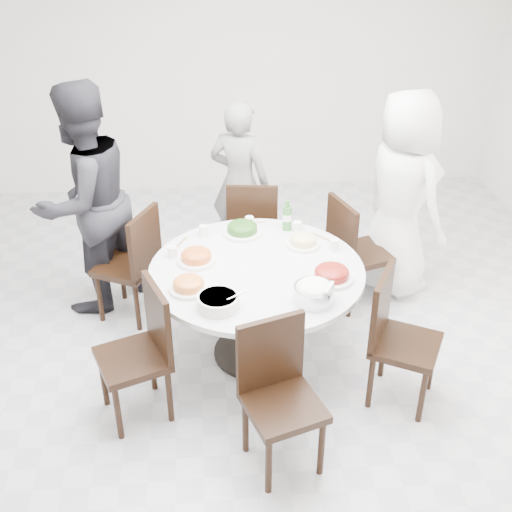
{
  "coord_description": "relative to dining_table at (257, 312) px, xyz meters",
  "views": [
    {
      "loc": [
        -0.26,
        -3.79,
        3.1
      ],
      "look_at": [
        0.09,
        0.02,
        0.82
      ],
      "focal_mm": 45.0,
      "sensor_mm": 36.0,
      "label": 1
    }
  ],
  "objects": [
    {
      "name": "diner_left",
      "position": [
        -1.26,
        0.82,
        0.55
      ],
      "size": [
        1.13,
        1.14,
        1.86
      ],
      "primitive_type": "imported",
      "rotation": [
        0.0,
        0.0,
        3.98
      ],
      "color": "black",
      "rests_on": "floor"
    },
    {
      "name": "chair_se",
      "position": [
        0.93,
        -0.56,
        0.1
      ],
      "size": [
        0.57,
        0.57,
        0.95
      ],
      "primitive_type": "cube",
      "rotation": [
        0.0,
        0.0,
        7.35
      ],
      "color": "black",
      "rests_on": "floor"
    },
    {
      "name": "dish_tofu",
      "position": [
        -0.47,
        -0.23,
        0.41
      ],
      "size": [
        0.26,
        0.26,
        0.07
      ],
      "primitive_type": "cylinder",
      "color": "white",
      "rests_on": "dining_table"
    },
    {
      "name": "dish_redbrown",
      "position": [
        0.49,
        -0.18,
        0.41
      ],
      "size": [
        0.3,
        0.3,
        0.07
      ],
      "primitive_type": "cylinder",
      "color": "white",
      "rests_on": "dining_table"
    },
    {
      "name": "chair_nw",
      "position": [
        -0.97,
        0.6,
        0.1
      ],
      "size": [
        0.56,
        0.56,
        0.95
      ],
      "primitive_type": "cube",
      "rotation": [
        0.0,
        0.0,
        4.26
      ],
      "color": "black",
      "rests_on": "floor"
    },
    {
      "name": "chopsticks",
      "position": [
        -0.02,
        0.62,
        0.38
      ],
      "size": [
        0.24,
        0.04,
        0.01
      ],
      "primitive_type": null,
      "color": "tan",
      "rests_on": "dining_table"
    },
    {
      "name": "chair_s",
      "position": [
        0.06,
        -1.04,
        0.1
      ],
      "size": [
        0.53,
        0.53,
        0.95
      ],
      "primitive_type": "cube",
      "rotation": [
        0.0,
        0.0,
        6.6
      ],
      "color": "black",
      "rests_on": "floor"
    },
    {
      "name": "tea_cups",
      "position": [
        0.02,
        0.65,
        0.42
      ],
      "size": [
        0.07,
        0.07,
        0.08
      ],
      "primitive_type": "cylinder",
      "color": "white",
      "rests_on": "dining_table"
    },
    {
      "name": "rice_bowl",
      "position": [
        0.33,
        -0.43,
        0.43
      ],
      "size": [
        0.26,
        0.26,
        0.11
      ],
      "primitive_type": "cylinder",
      "color": "silver",
      "rests_on": "dining_table"
    },
    {
      "name": "floor",
      "position": [
        -0.09,
        0.03,
        -0.38
      ],
      "size": [
        6.0,
        6.0,
        0.01
      ],
      "primitive_type": "cube",
      "color": "silver",
      "rests_on": "ground"
    },
    {
      "name": "chair_n",
      "position": [
        0.07,
        1.12,
        0.1
      ],
      "size": [
        0.47,
        0.47,
        0.95
      ],
      "primitive_type": "cube",
      "rotation": [
        0.0,
        0.0,
        3.01
      ],
      "color": "black",
      "rests_on": "floor"
    },
    {
      "name": "chair_sw",
      "position": [
        -0.84,
        -0.54,
        0.1
      ],
      "size": [
        0.54,
        0.54,
        0.95
      ],
      "primitive_type": "cube",
      "rotation": [
        0.0,
        0.0,
        5.09
      ],
      "color": "black",
      "rests_on": "floor"
    },
    {
      "name": "diner_right",
      "position": [
        1.25,
        0.82,
        0.49
      ],
      "size": [
        0.87,
        1.0,
        1.73
      ],
      "primitive_type": "imported",
      "rotation": [
        0.0,
        0.0,
        2.04
      ],
      "color": "white",
      "rests_on": "floor"
    },
    {
      "name": "diner_middle",
      "position": [
        -0.02,
        1.44,
        0.37
      ],
      "size": [
        0.65,
        0.56,
        1.5
      ],
      "primitive_type": "imported",
      "rotation": [
        0.0,
        0.0,
        2.71
      ],
      "color": "black",
      "rests_on": "floor"
    },
    {
      "name": "dish_pale",
      "position": [
        0.37,
        0.28,
        0.41
      ],
      "size": [
        0.25,
        0.25,
        0.07
      ],
      "primitive_type": "cylinder",
      "color": "white",
      "rests_on": "dining_table"
    },
    {
      "name": "beverage_bottle",
      "position": [
        0.28,
        0.55,
        0.5
      ],
      "size": [
        0.07,
        0.07,
        0.24
      ],
      "primitive_type": "cylinder",
      "color": "#326E2C",
      "rests_on": "dining_table"
    },
    {
      "name": "chair_ne",
      "position": [
        0.9,
        0.62,
        0.1
      ],
      "size": [
        0.53,
        0.53,
        0.95
      ],
      "primitive_type": "cube",
      "rotation": [
        0.0,
        0.0,
        1.88
      ],
      "color": "black",
      "rests_on": "floor"
    },
    {
      "name": "soup_bowl",
      "position": [
        -0.28,
        -0.44,
        0.42
      ],
      "size": [
        0.27,
        0.27,
        0.08
      ],
      "primitive_type": "cylinder",
      "color": "white",
      "rests_on": "dining_table"
    },
    {
      "name": "dish_greens",
      "position": [
        -0.06,
        0.5,
        0.41
      ],
      "size": [
        0.29,
        0.29,
        0.08
      ],
      "primitive_type": "cylinder",
      "color": "white",
      "rests_on": "dining_table"
    },
    {
      "name": "dining_table",
      "position": [
        0.0,
        0.0,
        0.0
      ],
      "size": [
        1.5,
        1.5,
        0.75
      ],
      "primitive_type": "cylinder",
      "color": "silver",
      "rests_on": "floor"
    },
    {
      "name": "dish_orange",
      "position": [
        -0.41,
        0.13,
        0.41
      ],
      "size": [
        0.27,
        0.27,
        0.07
      ],
      "primitive_type": "cylinder",
      "color": "white",
      "rests_on": "dining_table"
    },
    {
      "name": "wall_back",
      "position": [
        -0.09,
        3.03,
        1.02
      ],
      "size": [
        6.0,
        0.01,
        2.8
      ],
      "primitive_type": "cube",
      "color": "white",
      "rests_on": "ground"
    }
  ]
}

